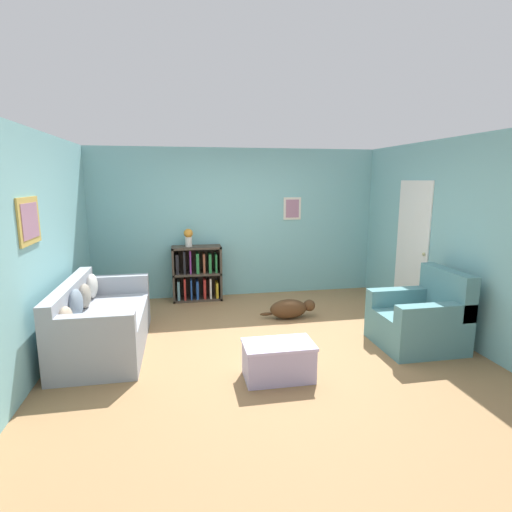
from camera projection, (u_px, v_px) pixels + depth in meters
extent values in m
plane|color=#997047|center=(262.00, 341.00, 5.18)|extent=(14.00, 14.00, 0.00)
cube|color=#7AB7BC|center=(237.00, 223.00, 7.10)|extent=(5.60, 0.10, 2.60)
cube|color=silver|center=(292.00, 208.00, 7.18)|extent=(0.32, 0.02, 0.40)
cube|color=#A37089|center=(292.00, 209.00, 7.17)|extent=(0.24, 0.01, 0.32)
cube|color=#7AB7BC|center=(39.00, 249.00, 4.47)|extent=(0.10, 5.00, 2.60)
cube|color=gold|center=(29.00, 221.00, 4.03)|extent=(0.02, 0.56, 0.48)
cube|color=#A37089|center=(30.00, 221.00, 4.03)|extent=(0.01, 0.44, 0.36)
cube|color=#7AB7BC|center=(446.00, 237.00, 5.39)|extent=(0.10, 5.00, 2.60)
cube|color=white|center=(412.00, 248.00, 6.11)|extent=(0.02, 0.84, 2.05)
sphere|color=tan|center=(424.00, 254.00, 5.77)|extent=(0.05, 0.05, 0.05)
cube|color=#9399A3|center=(106.00, 330.00, 4.92)|extent=(0.93, 1.87, 0.47)
cube|color=#9399A3|center=(70.00, 299.00, 4.77)|extent=(0.16, 1.87, 0.38)
cube|color=#9399A3|center=(88.00, 327.00, 4.03)|extent=(0.93, 0.16, 0.25)
cube|color=#9399A3|center=(115.00, 284.00, 5.68)|extent=(0.93, 0.16, 0.25)
ellipsoid|color=tan|center=(66.00, 320.00, 4.17)|extent=(0.14, 0.29, 0.29)
ellipsoid|color=slate|center=(76.00, 304.00, 4.58)|extent=(0.14, 0.36, 0.36)
ellipsoid|color=gray|center=(85.00, 296.00, 5.01)|extent=(0.14, 0.31, 0.31)
ellipsoid|color=beige|center=(92.00, 286.00, 5.43)|extent=(0.14, 0.33, 0.33)
cube|color=#42382D|center=(174.00, 274.00, 6.81)|extent=(0.04, 0.35, 0.94)
cube|color=#42382D|center=(220.00, 272.00, 6.96)|extent=(0.04, 0.35, 0.94)
cube|color=#42382D|center=(197.00, 271.00, 7.05)|extent=(0.84, 0.02, 0.94)
cube|color=#42382D|center=(198.00, 298.00, 6.97)|extent=(0.84, 0.35, 0.04)
cube|color=#42382D|center=(197.00, 273.00, 6.89)|extent=(0.84, 0.35, 0.04)
cube|color=#42382D|center=(196.00, 247.00, 6.80)|extent=(0.84, 0.35, 0.04)
cube|color=#60939E|center=(179.00, 290.00, 6.87)|extent=(0.04, 0.27, 0.35)
cube|color=black|center=(177.00, 264.00, 6.78)|extent=(0.05, 0.27, 0.33)
cube|color=#B22823|center=(185.00, 289.00, 6.89)|extent=(0.03, 0.27, 0.39)
cube|color=black|center=(184.00, 262.00, 6.80)|extent=(0.04, 0.27, 0.39)
cube|color=#234C9E|center=(191.00, 289.00, 6.91)|extent=(0.03, 0.27, 0.37)
cube|color=#7A2D84|center=(190.00, 261.00, 6.82)|extent=(0.03, 0.27, 0.40)
cube|color=#234C9E|center=(197.00, 290.00, 6.93)|extent=(0.04, 0.27, 0.33)
cube|color=#287A3D|center=(197.00, 263.00, 6.84)|extent=(0.05, 0.27, 0.34)
cube|color=#B22823|center=(204.00, 288.00, 6.95)|extent=(0.04, 0.27, 0.36)
cube|color=brown|center=(204.00, 263.00, 6.86)|extent=(0.03, 0.27, 0.33)
cube|color=silver|center=(210.00, 288.00, 6.97)|extent=(0.03, 0.27, 0.37)
cube|color=#287A3D|center=(210.00, 263.00, 6.88)|extent=(0.04, 0.27, 0.32)
cube|color=gold|center=(217.00, 290.00, 7.00)|extent=(0.04, 0.27, 0.29)
cube|color=#287A3D|center=(216.00, 263.00, 6.90)|extent=(0.03, 0.27, 0.32)
cube|color=slate|center=(416.00, 329.00, 5.00)|extent=(0.95, 0.89, 0.43)
cube|color=slate|center=(447.00, 291.00, 4.98)|extent=(0.18, 0.89, 0.54)
cube|color=slate|center=(436.00, 314.00, 4.59)|extent=(0.95, 0.18, 0.22)
cube|color=slate|center=(402.00, 296.00, 5.28)|extent=(0.95, 0.18, 0.22)
cube|color=#ADA3CC|center=(278.00, 361.00, 4.17)|extent=(0.71, 0.41, 0.39)
cube|color=#BBB0DC|center=(279.00, 344.00, 4.14)|extent=(0.73, 0.44, 0.03)
ellipsoid|color=#472D19|center=(288.00, 309.00, 6.00)|extent=(0.56, 0.26, 0.29)
sphere|color=#472D19|center=(309.00, 305.00, 6.05)|extent=(0.18, 0.18, 0.18)
ellipsoid|color=#472D19|center=(266.00, 314.00, 5.99)|extent=(0.20, 0.05, 0.05)
cylinder|color=silver|center=(189.00, 242.00, 6.76)|extent=(0.12, 0.12, 0.16)
sphere|color=orange|center=(188.00, 233.00, 6.73)|extent=(0.15, 0.15, 0.15)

